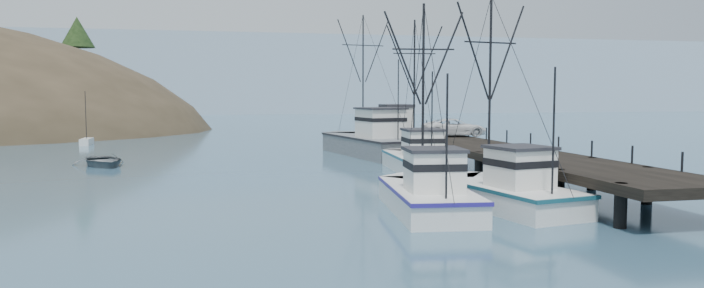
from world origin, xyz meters
name	(u,v)px	position (x,y,z in m)	size (l,w,h in m)	color
ground	(347,221)	(0.00, 0.00, 0.00)	(400.00, 400.00, 0.00)	#335771
pier	(483,149)	(14.00, 16.00, 1.69)	(6.00, 44.00, 2.00)	black
distant_ridge	(265,113)	(10.00, 170.00, 0.00)	(360.00, 40.00, 26.00)	#9EB2C6
distant_ridge_far	(104,112)	(-40.00, 185.00, 0.00)	(180.00, 25.00, 18.00)	silver
moored_sailboats	(2,138)	(-32.12, 58.97, 0.33)	(22.94, 18.98, 6.35)	white
trawler_near	(500,191)	(8.59, 1.99, 0.82)	(5.37, 11.28, 11.36)	white
trawler_mid	(426,195)	(4.47, 1.74, 0.82)	(4.61, 10.89, 10.79)	white
trawler_far	(417,160)	(9.29, 17.65, 0.82)	(4.53, 11.75, 11.92)	white
work_vessel	(370,142)	(8.79, 30.44, 1.23)	(7.48, 16.86, 13.86)	slate
pier_shed	(396,118)	(12.50, 34.00, 3.42)	(3.00, 3.20, 2.80)	silver
pickup_truck	(454,128)	(15.50, 25.65, 2.81)	(2.68, 5.82, 1.62)	silver
motorboat	(103,166)	(-14.77, 26.21, 0.00)	(4.14, 5.79, 1.20)	#596063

